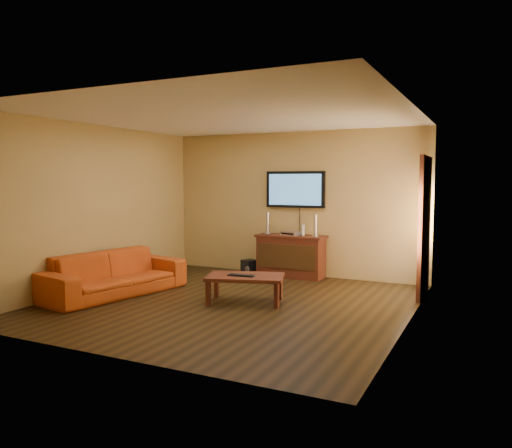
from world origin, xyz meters
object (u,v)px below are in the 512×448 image
Objects in this scene: sofa at (114,267)px; speaker_left at (268,224)px; keyboard at (241,275)px; game_console at (304,230)px; television at (295,190)px; av_receiver at (291,233)px; subwoofer at (249,266)px; bottle at (247,272)px; media_console at (291,256)px; speaker_right at (315,227)px; coffee_table at (245,279)px.

speaker_left is at bearing -17.88° from sofa.
sofa reaches higher than keyboard.
game_console is at bearing 86.71° from keyboard.
television is at bearing 92.52° from keyboard.
speaker_left is 0.52m from av_receiver.
keyboard is (0.10, -2.18, -0.40)m from av_receiver.
keyboard is at bearing -41.46° from subwoofer.
game_console reaches higher than av_receiver.
game_console is at bearing -0.18° from speaker_left.
keyboard is (1.00, -2.25, 0.29)m from subwoofer.
sofa is at bearing -145.39° from game_console.
television reaches higher than bottle.
subwoofer is 0.56m from bottle.
speaker_left is (-0.50, 0.04, 0.57)m from media_console.
speaker_right is (2.41, 2.56, 0.51)m from sofa.
media_console is at bearing 107.02° from av_receiver.
speaker_left is 0.97m from speaker_right.
av_receiver is 1.32× the size of subwoofer.
sofa is at bearing -127.07° from media_console.
keyboard is (0.78, -1.74, 0.31)m from bottle.
speaker_right reaches higher than av_receiver.
subwoofer is at bearing 163.36° from game_console.
speaker_left reaches higher than speaker_right.
media_console reaches higher than coffee_table.
television is 2.83× the size of speaker_left.
television is 4.71× the size of subwoofer.
coffee_table is at bearing -66.95° from sofa.
keyboard is (-0.37, -2.19, -0.54)m from speaker_right.
game_console is at bearing 24.28° from av_receiver.
av_receiver is (0.00, -0.01, 0.42)m from media_console.
speaker_right is 1.50m from bottle.
coffee_table is at bearing -86.37° from media_console.
speaker_left reaches higher than keyboard.
game_console is at bearing -28.73° from sofa.
keyboard reaches higher than subwoofer.
av_receiver is 0.25m from game_console.
subwoofer is (-0.90, 0.07, -0.69)m from av_receiver.
sofa is 5.85× the size of speaker_right.
speaker_right is at bearing -25.40° from game_console.
game_console reaches higher than subwoofer.
media_console is 0.54m from game_console.
keyboard is at bearing -87.24° from media_console.
coffee_table is at bearing -108.17° from game_console.
sofa is at bearing -114.56° from av_receiver.
speaker_left is 1.98× the size of game_console.
television is 0.79m from game_console.
coffee_table is at bearing -86.69° from television.
av_receiver is (-0.47, -0.01, -0.14)m from speaker_right.
television is 5.60× the size of game_console.
media_console is at bearing -4.81° from speaker_left.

